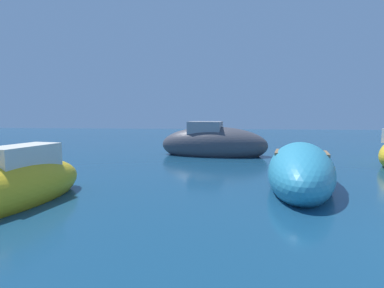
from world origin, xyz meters
name	(u,v)px	position (x,y,z in m)	size (l,w,h in m)	color
moored_boat_0	(301,171)	(-2.52, 5.29, 0.47)	(2.97, 5.75, 1.68)	teal
moored_boat_2	(13,186)	(-9.81, 2.60, 0.44)	(2.28, 4.56, 1.71)	gold
moored_boat_4	(213,144)	(-5.40, 11.92, 0.59)	(5.78, 2.77, 2.21)	#3F3F47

